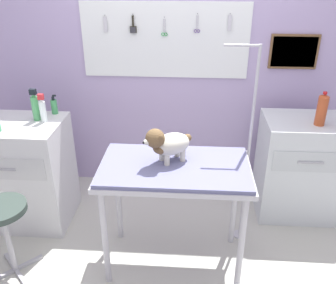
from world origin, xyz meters
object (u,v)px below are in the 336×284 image
grooming_table (175,176)px  soda_bottle (322,110)px  dog (167,143)px  stool (3,219)px  counter_left (21,172)px  cabinet_right (298,167)px  grooming_arm (247,158)px

grooming_table → soda_bottle: soda_bottle is taller
grooming_table → dog: size_ratio=3.02×
stool → soda_bottle: soda_bottle is taller
grooming_table → soda_bottle: size_ratio=3.75×
dog → soda_bottle: (1.19, 0.60, 0.04)m
grooming_table → stool: (-1.19, -0.20, -0.28)m
grooming_table → counter_left: counter_left is taller
grooming_table → cabinet_right: cabinet_right is taller
counter_left → stool: counter_left is taller
grooming_arm → counter_left: grooming_arm is taller
counter_left → soda_bottle: size_ratio=3.33×
grooming_arm → dog: 0.70m
counter_left → dog: bearing=-17.6°
grooming_table → cabinet_right: (1.07, 0.73, -0.31)m
grooming_table → counter_left: bearing=161.5°
stool → soda_bottle: 2.53m
soda_bottle → cabinet_right: bearing=128.1°
dog → grooming_table: bearing=-37.4°
counter_left → stool: size_ratio=1.56×
grooming_arm → counter_left: (-1.88, 0.13, -0.29)m
dog → cabinet_right: (1.12, 0.69, -0.54)m
grooming_arm → counter_left: 1.91m
stool → counter_left: bearing=103.9°
grooming_table → counter_left: (-1.35, 0.45, -0.30)m
dog → cabinet_right: dog is taller
cabinet_right → stool: bearing=-157.6°
counter_left → cabinet_right: size_ratio=1.02×
soda_bottle → dog: bearing=-153.5°
grooming_table → stool: 1.24m
dog → stool: dog is taller
stool → soda_bottle: size_ratio=2.14×
dog → soda_bottle: soda_bottle is taller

